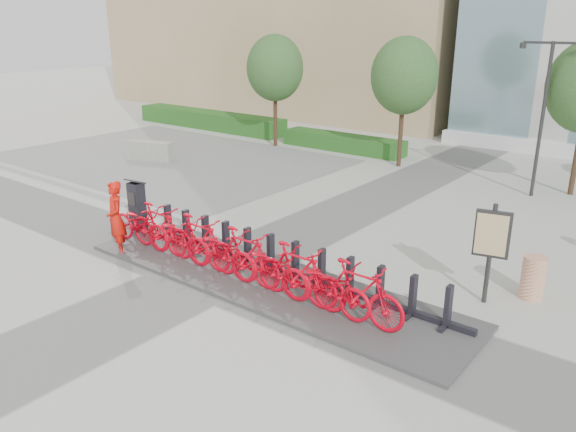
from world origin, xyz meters
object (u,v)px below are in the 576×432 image
Objects in this scene: jersey_barrier at (150,151)px; map_sign at (492,238)px; kiosk at (137,206)px; construction_barrel at (533,278)px; bike_0 at (141,224)px; worker_red at (116,218)px.

map_sign reaches higher than jersey_barrier.
construction_barrel is at bearing 11.01° from kiosk.
jersey_barrier is 16.32m from map_sign.
bike_0 is 2.22× the size of construction_barrel.
construction_barrel is at bearing 34.49° from map_sign.
map_sign reaches higher than kiosk.
construction_barrel is at bearing 47.08° from worker_red.
bike_0 is 0.97× the size of map_sign.
kiosk is at bearing 177.98° from map_sign.
kiosk reaches higher than bike_0.
bike_0 is at bearing -176.55° from map_sign.
kiosk is 1.51m from worker_red.
map_sign is (-0.71, -0.79, 0.95)m from construction_barrel.
jersey_barrier is (-7.72, 6.45, -0.23)m from bike_0.
kiosk reaches higher than construction_barrel.
worker_red is (0.82, -1.26, 0.15)m from kiosk.
jersey_barrier is (-16.50, 3.18, -0.07)m from construction_barrel.
worker_red is at bearing 169.25° from bike_0.
map_sign is at bearing 7.41° from kiosk.
construction_barrel is 16.81m from jersey_barrier.
worker_red is at bearing -61.20° from kiosk.
construction_barrel is 1.42m from map_sign.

